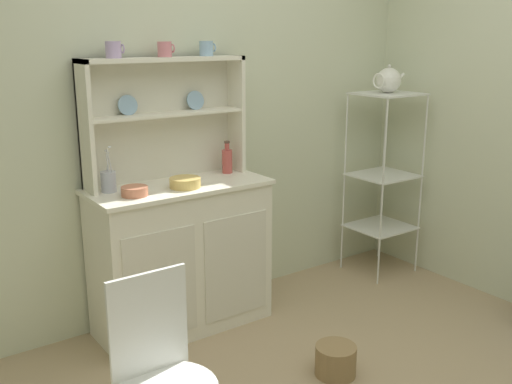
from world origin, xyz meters
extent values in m
cube|color=beige|center=(0.00, 1.62, 1.25)|extent=(3.84, 0.05, 2.50)
cube|color=silver|center=(-0.26, 1.37, 0.43)|extent=(0.99, 0.42, 0.86)
cube|color=beige|center=(-0.50, 1.16, 0.39)|extent=(0.41, 0.01, 0.60)
cube|color=beige|center=(-0.02, 1.16, 0.39)|extent=(0.41, 0.01, 0.60)
cube|color=white|center=(-0.26, 1.37, 0.85)|extent=(1.02, 0.45, 0.02)
cube|color=silver|center=(-0.26, 1.57, 1.20)|extent=(0.95, 0.02, 0.69)
cube|color=silver|center=(-0.72, 1.49, 1.20)|extent=(0.02, 0.18, 0.69)
cube|color=silver|center=(0.20, 1.49, 1.20)|extent=(0.02, 0.18, 0.69)
cube|color=silver|center=(-0.26, 1.49, 1.24)|extent=(0.91, 0.16, 0.02)
cube|color=silver|center=(-0.26, 1.49, 1.54)|extent=(0.95, 0.18, 0.02)
cylinder|color=#8EB2D1|center=(-0.47, 1.53, 1.30)|extent=(0.11, 0.03, 0.11)
cylinder|color=#8EB2D1|center=(-0.05, 1.53, 1.30)|extent=(0.11, 0.03, 0.11)
cylinder|color=silver|center=(1.12, 1.11, 0.64)|extent=(0.01, 0.01, 1.28)
cylinder|color=silver|center=(1.51, 1.11, 0.64)|extent=(0.01, 0.01, 1.28)
cylinder|color=silver|center=(1.12, 1.48, 0.64)|extent=(0.01, 0.01, 1.28)
cylinder|color=silver|center=(1.51, 1.48, 0.64)|extent=(0.01, 0.01, 1.28)
cube|color=silver|center=(1.31, 1.30, 1.28)|extent=(0.41, 0.38, 0.01)
cube|color=silver|center=(1.31, 1.30, 0.71)|extent=(0.41, 0.38, 0.01)
cube|color=silver|center=(1.31, 1.30, 0.33)|extent=(0.41, 0.38, 0.01)
cube|color=white|center=(-0.94, 0.35, 0.65)|extent=(0.31, 0.02, 0.40)
cylinder|color=#93754C|center=(0.11, 0.46, 0.08)|extent=(0.21, 0.21, 0.16)
cylinder|color=#B79ECC|center=(-0.55, 1.49, 1.59)|extent=(0.08, 0.08, 0.08)
torus|color=#B79ECC|center=(-0.50, 1.49, 1.60)|extent=(0.01, 0.05, 0.05)
cylinder|color=#D17A84|center=(-0.25, 1.49, 1.59)|extent=(0.08, 0.08, 0.08)
torus|color=#D17A84|center=(-0.20, 1.49, 1.59)|extent=(0.01, 0.05, 0.05)
cylinder|color=#8EB2D1|center=(0.01, 1.49, 1.59)|extent=(0.08, 0.08, 0.08)
torus|color=#8EB2D1|center=(0.06, 1.49, 1.59)|extent=(0.01, 0.05, 0.05)
cylinder|color=#C67556|center=(-0.56, 1.29, 0.88)|extent=(0.14, 0.14, 0.05)
cylinder|color=#DBB760|center=(-0.26, 1.29, 0.89)|extent=(0.17, 0.17, 0.05)
cylinder|color=#B74C47|center=(0.12, 1.45, 0.93)|extent=(0.06, 0.06, 0.14)
cylinder|color=#B74C47|center=(0.12, 1.45, 1.02)|extent=(0.03, 0.03, 0.04)
cylinder|color=#4C382D|center=(0.12, 1.45, 1.05)|extent=(0.03, 0.03, 0.01)
cylinder|color=#B2B7C6|center=(-0.63, 1.45, 0.91)|extent=(0.08, 0.08, 0.11)
cylinder|color=silver|center=(-0.63, 1.42, 1.00)|extent=(0.04, 0.02, 0.19)
ellipsoid|color=silver|center=(-0.63, 1.42, 1.10)|extent=(0.02, 0.01, 0.01)
cylinder|color=silver|center=(-0.63, 1.47, 0.99)|extent=(0.03, 0.01, 0.17)
ellipsoid|color=silver|center=(-0.63, 1.47, 1.08)|extent=(0.02, 0.01, 0.01)
cylinder|color=silver|center=(-0.64, 1.42, 0.99)|extent=(0.02, 0.01, 0.17)
ellipsoid|color=silver|center=(-0.64, 1.42, 1.08)|extent=(0.02, 0.01, 0.01)
sphere|color=white|center=(1.31, 1.30, 1.37)|extent=(0.17, 0.17, 0.17)
sphere|color=silver|center=(1.31, 1.30, 1.46)|extent=(0.02, 0.02, 0.02)
cylinder|color=white|center=(1.43, 1.30, 1.38)|extent=(0.09, 0.02, 0.07)
torus|color=white|center=(1.22, 1.30, 1.37)|extent=(0.01, 0.10, 0.10)
camera|label=1|loc=(-1.74, -1.45, 1.67)|focal=41.17mm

